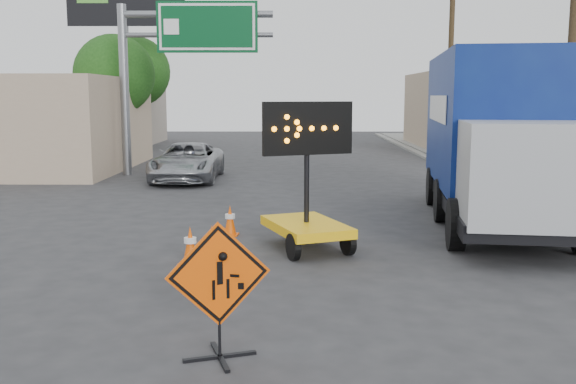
{
  "coord_description": "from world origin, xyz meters",
  "views": [
    {
      "loc": [
        0.36,
        -8.08,
        3.22
      ],
      "look_at": [
        0.26,
        2.16,
        1.67
      ],
      "focal_mm": 40.0,
      "sensor_mm": 36.0,
      "label": 1
    }
  ],
  "objects_px": {
    "construction_sign": "(219,287)",
    "pickup_truck": "(187,162)",
    "arrow_board": "(306,217)",
    "box_truck": "(495,147)"
  },
  "relations": [
    {
      "from": "construction_sign",
      "to": "pickup_truck",
      "type": "relative_size",
      "value": 0.34
    },
    {
      "from": "arrow_board",
      "to": "box_truck",
      "type": "bearing_deg",
      "value": 9.09
    },
    {
      "from": "arrow_board",
      "to": "pickup_truck",
      "type": "height_order",
      "value": "arrow_board"
    },
    {
      "from": "pickup_truck",
      "to": "box_truck",
      "type": "bearing_deg",
      "value": -42.29
    },
    {
      "from": "construction_sign",
      "to": "pickup_truck",
      "type": "bearing_deg",
      "value": 82.59
    },
    {
      "from": "construction_sign",
      "to": "box_truck",
      "type": "relative_size",
      "value": 0.19
    },
    {
      "from": "construction_sign",
      "to": "arrow_board",
      "type": "xyz_separation_m",
      "value": [
        1.17,
        5.7,
        -0.22
      ]
    },
    {
      "from": "arrow_board",
      "to": "pickup_truck",
      "type": "relative_size",
      "value": 0.6
    },
    {
      "from": "box_truck",
      "to": "arrow_board",
      "type": "bearing_deg",
      "value": -141.89
    },
    {
      "from": "pickup_truck",
      "to": "arrow_board",
      "type": "bearing_deg",
      "value": -68.63
    }
  ]
}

